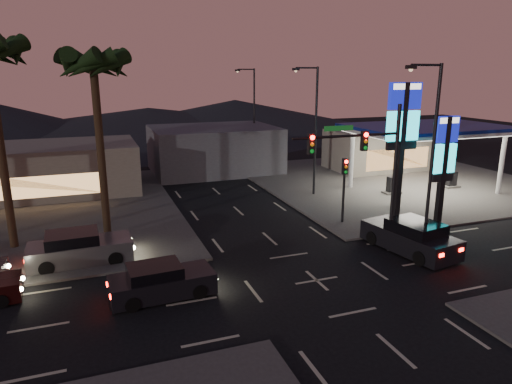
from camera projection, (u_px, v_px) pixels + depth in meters
name	position (u px, v px, depth m)	size (l,w,h in m)	color
ground	(317.00, 280.00, 21.59)	(140.00, 140.00, 0.00)	black
corner_lot_ne	(392.00, 181.00, 41.44)	(24.00, 24.00, 0.12)	#47443F
gas_station	(427.00, 130.00, 36.54)	(12.20, 8.20, 5.47)	silver
convenience_store	(380.00, 150.00, 46.16)	(10.00, 6.00, 4.00)	#726B5B
pylon_sign_tall	(403.00, 126.00, 27.80)	(2.20, 0.35, 9.00)	black
pylon_sign_short	(444.00, 154.00, 28.17)	(1.60, 0.35, 7.00)	black
traffic_signal_mast	(368.00, 160.00, 23.33)	(6.10, 0.39, 8.00)	black
pedestal_signal	(344.00, 180.00, 29.03)	(0.32, 0.39, 4.30)	black
streetlight_near	(430.00, 150.00, 23.32)	(2.14, 0.25, 10.00)	black
streetlight_mid	(313.00, 124.00, 35.13)	(2.14, 0.25, 10.00)	black
streetlight_far	(252.00, 111.00, 47.85)	(2.14, 0.25, 10.00)	black
palm_a	(94.00, 75.00, 24.85)	(4.41, 4.41, 10.86)	black
building_far_west	(33.00, 170.00, 36.41)	(16.00, 8.00, 4.00)	#726B5B
building_far_mid	(214.00, 149.00, 45.32)	(12.00, 9.00, 4.40)	#4C4C51
hill_right	(235.00, 114.00, 80.47)	(50.00, 50.00, 5.00)	black
hill_center	(149.00, 120.00, 75.60)	(60.00, 60.00, 4.00)	black
car_lane_a_front	(161.00, 282.00, 19.89)	(4.70, 2.17, 1.50)	black
car_lane_b_front	(79.00, 249.00, 23.39)	(5.27, 2.35, 1.70)	#545456
suv_station	(411.00, 237.00, 24.92)	(3.10, 5.67, 1.80)	black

